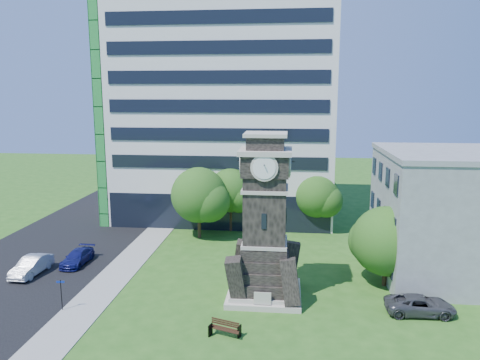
# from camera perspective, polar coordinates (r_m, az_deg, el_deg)

# --- Properties ---
(ground) EXTENTS (160.00, 160.00, 0.00)m
(ground) POSITION_cam_1_polar(r_m,az_deg,el_deg) (34.62, -2.35, -15.06)
(ground) COLOR #285919
(ground) RESTS_ON ground
(sidewalk) EXTENTS (3.00, 70.00, 0.06)m
(sidewalk) POSITION_cam_1_polar(r_m,az_deg,el_deg) (41.34, -14.70, -10.97)
(sidewalk) COLOR gray
(sidewalk) RESTS_ON ground
(street) EXTENTS (14.00, 80.00, 0.02)m
(street) POSITION_cam_1_polar(r_m,az_deg,el_deg) (44.97, -25.04, -9.89)
(street) COLOR black
(street) RESTS_ON ground
(clock_tower) EXTENTS (5.40, 5.40, 12.22)m
(clock_tower) POSITION_cam_1_polar(r_m,az_deg,el_deg) (34.30, 3.05, -5.85)
(clock_tower) COLOR beige
(clock_tower) RESTS_ON ground
(office_tall) EXTENTS (26.20, 15.11, 28.60)m
(office_tall) POSITION_cam_1_polar(r_m,az_deg,el_deg) (57.26, -1.88, 9.81)
(office_tall) COLOR white
(office_tall) RESTS_ON ground
(office_low) EXTENTS (15.20, 12.20, 10.40)m
(office_low) POSITION_cam_1_polar(r_m,az_deg,el_deg) (42.91, 26.82, -3.74)
(office_low) COLOR #96989B
(office_low) RESTS_ON ground
(car_street_mid) EXTENTS (1.80, 4.57, 1.48)m
(car_street_mid) POSITION_cam_1_polar(r_m,az_deg,el_deg) (43.39, -24.08, -9.53)
(car_street_mid) COLOR #BABDC2
(car_street_mid) RESTS_ON ground
(car_street_north) EXTENTS (1.84, 4.32, 1.24)m
(car_street_north) POSITION_cam_1_polar(r_m,az_deg,el_deg) (44.38, -19.22, -8.91)
(car_street_north) COLOR navy
(car_street_north) RESTS_ON ground
(car_east_lot) EXTENTS (4.75, 2.28, 1.31)m
(car_east_lot) POSITION_cam_1_polar(r_m,az_deg,el_deg) (35.39, 21.10, -14.04)
(car_east_lot) COLOR #424347
(car_east_lot) RESTS_ON ground
(park_bench) EXTENTS (1.94, 0.52, 1.00)m
(park_bench) POSITION_cam_1_polar(r_m,az_deg,el_deg) (30.60, -1.84, -17.58)
(park_bench) COLOR black
(park_bench) RESTS_ON ground
(street_sign) EXTENTS (0.54, 0.05, 2.26)m
(street_sign) POSITION_cam_1_polar(r_m,az_deg,el_deg) (35.54, -20.97, -12.58)
(street_sign) COLOR black
(street_sign) RESTS_ON ground
(tree_nw) EXTENTS (6.33, 5.76, 7.47)m
(tree_nw) POSITION_cam_1_polar(r_m,az_deg,el_deg) (48.55, -4.94, -2.04)
(tree_nw) COLOR #332114
(tree_nw) RESTS_ON ground
(tree_nc) EXTENTS (5.33, 4.85, 6.97)m
(tree_nc) POSITION_cam_1_polar(r_m,az_deg,el_deg) (50.89, -1.05, -1.46)
(tree_nc) COLOR #332114
(tree_nc) RESTS_ON ground
(tree_ne) EXTENTS (5.35, 4.86, 6.45)m
(tree_ne) POSITION_cam_1_polar(r_m,az_deg,el_deg) (51.50, 9.39, -2.04)
(tree_ne) COLOR #332114
(tree_ne) RESTS_ON ground
(tree_east) EXTENTS (5.97, 5.42, 6.37)m
(tree_east) POSITION_cam_1_polar(r_m,az_deg,el_deg) (38.34, 17.53, -7.31)
(tree_east) COLOR #332114
(tree_east) RESTS_ON ground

